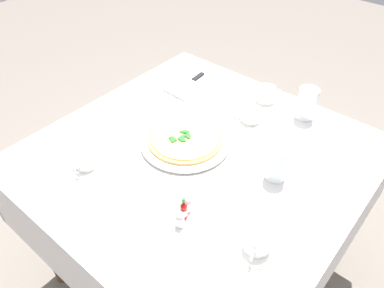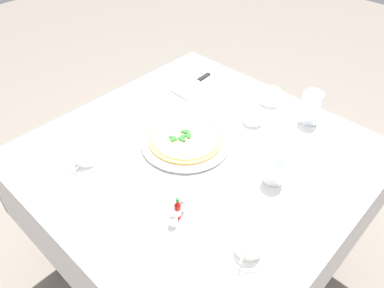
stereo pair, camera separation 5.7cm
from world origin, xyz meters
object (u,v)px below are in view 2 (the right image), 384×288
water_glass_right_edge (310,109)px  pepper_shaker (182,204)px  pizza_plate (186,141)px  coffee_cup_left_edge (86,157)px  coffee_cup_far_right (271,98)px  salt_shaker (173,219)px  hot_sauce_bottle (178,210)px  coffee_cup_near_left (253,118)px  pizza (186,138)px  coffee_cup_center_back (249,245)px  water_glass_near_right (275,168)px  dinner_knife (197,82)px  napkin_folded (197,84)px

water_glass_right_edge → pepper_shaker: bearing=-4.0°
pizza_plate → coffee_cup_left_edge: (0.31, -0.18, 0.02)m
coffee_cup_far_right → salt_shaker: coffee_cup_far_right is taller
coffee_cup_far_right → hot_sauce_bottle: (0.67, 0.14, 0.00)m
coffee_cup_near_left → pizza_plate: bearing=-21.9°
pizza → water_glass_right_edge: 0.49m
pizza → coffee_cup_center_back: size_ratio=2.08×
pizza_plate → salt_shaker: size_ratio=5.77×
water_glass_near_right → salt_shaker: bearing=-17.2°
pizza_plate → salt_shaker: (0.28, 0.23, 0.01)m
pizza_plate → coffee_cup_near_left: 0.28m
water_glass_near_right → hot_sauce_bottle: (0.32, -0.12, -0.02)m
hot_sauce_bottle → pepper_shaker: (-0.03, -0.01, -0.01)m
dinner_knife → pizza: bearing=33.4°
pizza → salt_shaker: (0.28, 0.23, 0.00)m
coffee_cup_left_edge → napkin_folded: size_ratio=0.57×
salt_shaker → pizza_plate: bearing=-141.5°
pepper_shaker → napkin_folded: bearing=-140.9°
dinner_knife → pepper_shaker: 0.69m
water_glass_right_edge → dinner_knife: size_ratio=0.65×
napkin_folded → salt_shaker: salt_shaker is taller
pizza → salt_shaker: bearing=38.6°
coffee_cup_left_edge → hot_sauce_bottle: 0.40m
pizza → hot_sauce_bottle: size_ratio=3.27×
pizza → water_glass_right_edge: water_glass_right_edge is taller
coffee_cup_center_back → dinner_knife: size_ratio=0.67×
hot_sauce_bottle → water_glass_near_right: bearing=159.8°
coffee_cup_far_right → water_glass_near_right: size_ratio=1.04×
coffee_cup_far_right → napkin_folded: 0.33m
water_glass_near_right → hot_sauce_bottle: bearing=-20.2°
coffee_cup_far_right → pepper_shaker: size_ratio=2.31×
pizza → dinner_knife: (-0.31, -0.23, -0.00)m
coffee_cup_near_left → salt_shaker: (0.55, 0.12, -0.00)m
napkin_folded → hot_sauce_bottle: 0.73m
napkin_folded → hot_sauce_bottle: (0.57, 0.45, 0.02)m
coffee_cup_near_left → hot_sauce_bottle: size_ratio=1.57×
water_glass_near_right → dinner_knife: bearing=-113.5°
napkin_folded → pepper_shaker: (0.54, 0.44, 0.02)m
pizza_plate → water_glass_near_right: 0.34m
pizza → coffee_cup_near_left: bearing=158.0°
coffee_cup_left_edge → napkin_folded: 0.62m
napkin_folded → pepper_shaker: size_ratio=4.04×
salt_shaker → pepper_shaker: (-0.06, -0.02, 0.00)m
coffee_cup_left_edge → napkin_folded: (-0.62, -0.06, -0.02)m
napkin_folded → dinner_knife: bearing=6.9°
coffee_cup_near_left → water_glass_right_edge: 0.22m
napkin_folded → pepper_shaker: 0.70m
hot_sauce_bottle → dinner_knife: bearing=-141.5°
coffee_cup_far_right → salt_shaker: size_ratio=2.31×
coffee_cup_center_back → coffee_cup_far_right: (-0.63, -0.36, 0.00)m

